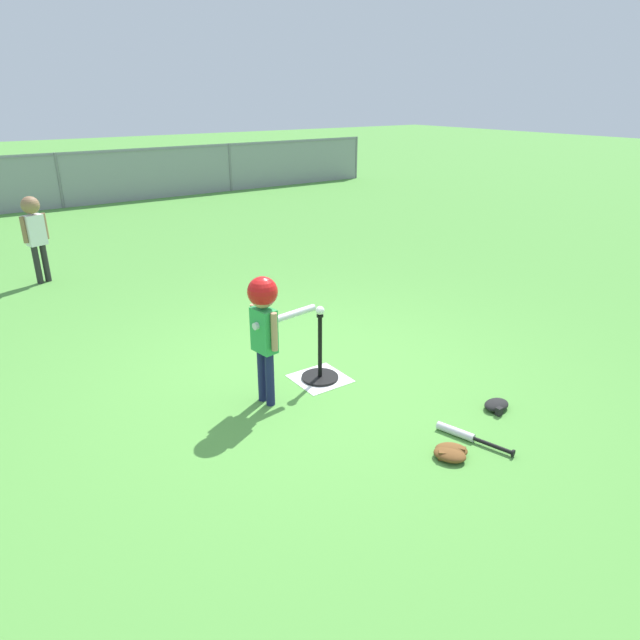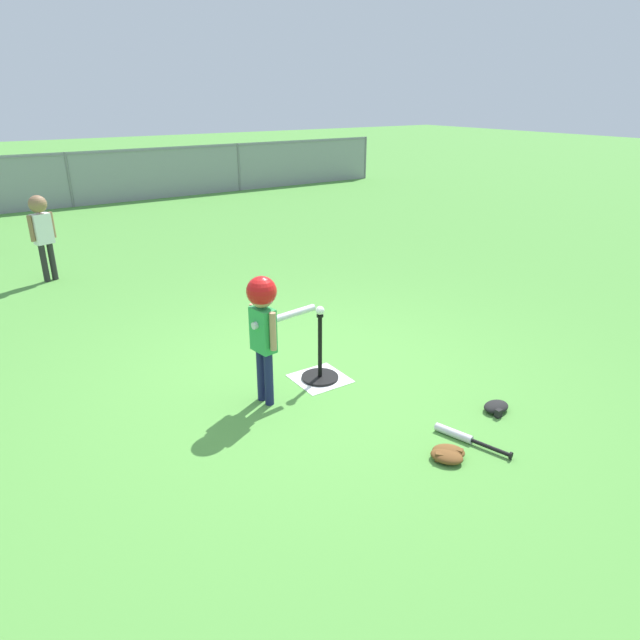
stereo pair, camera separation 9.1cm
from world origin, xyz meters
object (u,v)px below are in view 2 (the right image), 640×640
baseball_on_tee (320,310)px  glove_by_plate (496,407)px  fielder_near_left (42,227)px  spare_bat_silver (461,436)px  batter_child (264,315)px  glove_near_bats (448,452)px  glove_tossed_aside (447,456)px  batting_tee (320,369)px

baseball_on_tee → glove_by_plate: (0.85, -1.21, -0.60)m
fielder_near_left → spare_bat_silver: 5.92m
batter_child → glove_by_plate: bearing=-38.5°
glove_by_plate → glove_near_bats: size_ratio=0.85×
glove_tossed_aside → batting_tee: bearing=92.4°
batting_tee → glove_tossed_aside: batting_tee is taller
batting_tee → glove_near_bats: size_ratio=2.22×
fielder_near_left → glove_tossed_aside: size_ratio=4.12×
batter_child → glove_near_bats: 1.66m
fielder_near_left → glove_by_plate: (2.27, -5.49, -0.68)m
batter_child → glove_tossed_aside: (0.63, -1.37, -0.71)m
spare_bat_silver → glove_near_bats: (-0.22, -0.09, 0.01)m
glove_by_plate → glove_tossed_aside: 0.82m
batting_tee → glove_by_plate: bearing=-55.0°
batter_child → glove_by_plate: batter_child is taller
glove_by_plate → glove_tossed_aside: size_ratio=0.84×
fielder_near_left → baseball_on_tee: bearing=-71.6°
batter_child → glove_tossed_aside: batter_child is taller
glove_near_bats → batter_child: bearing=116.4°
spare_bat_silver → glove_by_plate: 0.54m
glove_by_plate → baseball_on_tee: bearing=125.0°
batting_tee → fielder_near_left: size_ratio=0.54×
batting_tee → fielder_near_left: bearing=108.4°
spare_bat_silver → glove_tossed_aside: (-0.26, -0.12, 0.01)m
baseball_on_tee → batter_child: size_ratio=0.07×
baseball_on_tee → fielder_near_left: bearing=108.4°
baseball_on_tee → glove_by_plate: baseball_on_tee is taller
spare_bat_silver → glove_tossed_aside: 0.29m
batter_child → spare_bat_silver: size_ratio=1.86×
fielder_near_left → glove_near_bats: bearing=-75.1°
fielder_near_left → glove_near_bats: fielder_near_left is taller
glove_near_bats → fielder_near_left: bearing=104.9°
glove_near_bats → batting_tee: bearing=94.0°
batting_tee → glove_tossed_aside: 1.46m
batting_tee → glove_by_plate: batting_tee is taller
baseball_on_tee → glove_by_plate: bearing=-55.0°
batter_child → fielder_near_left: 4.44m
spare_bat_silver → glove_by_plate: (0.52, 0.13, 0.01)m
batter_child → glove_by_plate: (1.41, -1.13, -0.71)m
fielder_near_left → batting_tee: bearing=-71.6°
spare_bat_silver → glove_tossed_aside: size_ratio=2.09×
spare_bat_silver → glove_by_plate: size_ratio=2.48×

